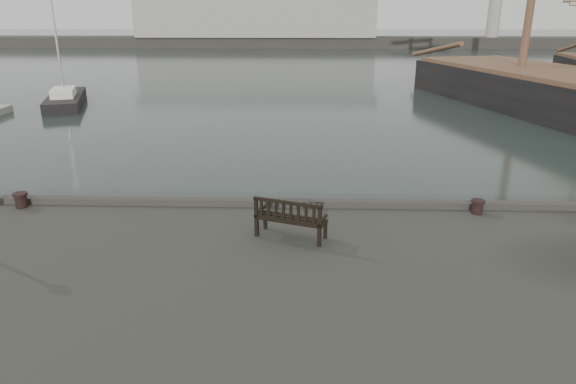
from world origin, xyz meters
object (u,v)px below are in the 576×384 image
bench (291,226)px  bollard_left (21,200)px  yacht_d (66,102)px  bollard_right (477,207)px

bench → bollard_left: size_ratio=4.32×
yacht_d → bollard_right: bearing=-66.6°
bollard_left → yacht_d: (-10.24, 25.21, -1.54)m
bench → bollard_right: bearing=38.9°
bench → bollard_left: bearing=-173.4°
bench → yacht_d: yacht_d is taller
bollard_left → yacht_d: size_ratio=0.04×
bollard_right → yacht_d: 34.10m
bench → yacht_d: (-17.84, 27.00, -1.64)m
yacht_d → bollard_left: bearing=-86.6°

